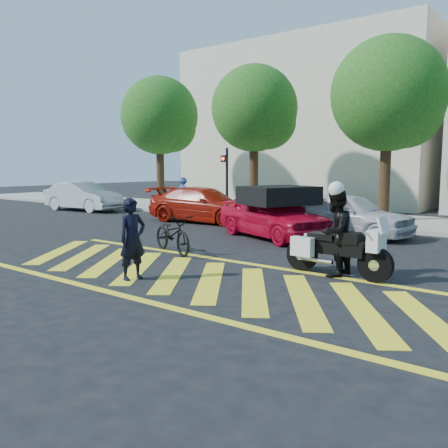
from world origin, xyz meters
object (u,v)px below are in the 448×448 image
Objects in this scene: officer_bike at (132,239)px; parked_left at (204,205)px; parked_far_left at (83,196)px; red_convertible at (273,215)px; parked_mid_right at (349,214)px; parked_mid_left at (300,207)px; officer_moto at (335,233)px; bicycle at (172,234)px; police_motorcycle at (335,249)px.

parked_left is (-5.33, 8.72, -0.13)m from officer_bike.
red_convertible is at bearing -103.87° from parked_far_left.
parked_mid_right is (14.84, 0.00, -0.01)m from parked_far_left.
parked_far_left is 0.90× the size of parked_left.
red_convertible is 1.00× the size of parked_far_left.
parked_far_left reaches higher than parked_left.
parked_mid_left is 1.22× the size of parked_mid_right.
parked_far_left is at bearing 96.61° from parked_mid_right.
parked_far_left reaches higher than parked_mid_left.
red_convertible reaches higher than parked_left.
officer_bike reaches higher than parked_mid_right.
parked_mid_left is at bearing 15.60° from officer_bike.
red_convertible is at bearing -168.22° from parked_mid_left.
officer_moto is 8.64m from parked_mid_left.
officer_moto reaches higher than bicycle.
police_motorcycle is (3.27, 2.92, -0.27)m from officer_bike.
officer_bike is at bearing 179.19° from parked_mid_right.
parked_left is 1.16× the size of parked_mid_right.
red_convertible is at bearing 139.12° from police_motorcycle.
parked_far_left is 12.26m from parked_mid_left.
officer_bike is 0.40× the size of parked_mid_right.
bicycle is 0.44× the size of red_convertible.
bicycle is at bearing -121.24° from parked_far_left.
police_motorcycle is 0.55× the size of parked_far_left.
police_motorcycle is at bearing -148.39° from parked_mid_left.
red_convertible is 0.90× the size of parked_left.
police_motorcycle is 5.50m from red_convertible.
parked_mid_left is at bearing 68.84° from parked_mid_right.
parked_far_left is (-13.01, 1.99, -0.03)m from red_convertible.
officer_moto is 0.42× the size of red_convertible.
parked_far_left reaches higher than bicycle.
parked_left is at bearing 108.14° from parked_mid_left.
officer_bike reaches higher than parked_mid_left.
officer_bike is at bearing -127.65° from parked_far_left.
red_convertible is 2.70m from parked_mid_right.
parked_mid_right is at bearing -156.90° from officer_moto.
officer_bike is 10.23m from parked_mid_left.
officer_moto is at bearing -153.32° from parked_mid_right.
parked_left is (-3.87, 5.99, 0.20)m from bicycle.
red_convertible is at bearing -131.01° from officer_moto.
parked_mid_right reaches higher than bicycle.
parked_mid_left is at bearing -88.63° from parked_far_left.
parked_mid_right is (2.66, -1.40, 0.00)m from parked_mid_left.
parked_mid_left is at bearing 21.42° from bicycle.
parked_far_left is at bearing 64.56° from officer_bike.
parked_mid_left is (12.18, 1.40, -0.01)m from parked_far_left.
bicycle is at bearing -84.68° from officer_moto.
parked_left is 0.95× the size of parked_mid_left.
bicycle is 1.06× the size of officer_moto.
red_convertible is at bearing 144.04° from parked_mid_right.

